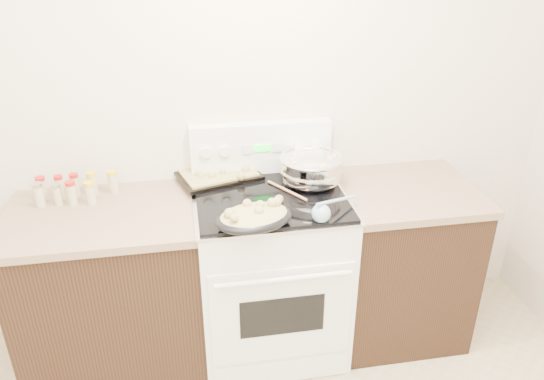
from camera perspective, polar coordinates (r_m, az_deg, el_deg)
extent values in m
cube|color=beige|center=(2.81, -8.61, 9.54)|extent=(4.00, 0.05, 2.70)
cube|color=black|center=(2.94, -16.64, -10.53)|extent=(0.90, 0.64, 0.88)
cube|color=brown|center=(2.70, -17.90, -2.70)|extent=(0.93, 0.67, 0.04)
cube|color=black|center=(3.12, 13.25, -7.67)|extent=(0.70, 0.64, 0.88)
cube|color=brown|center=(2.89, 14.19, -0.12)|extent=(0.73, 0.67, 0.04)
cube|color=white|center=(2.92, -0.17, -9.07)|extent=(0.76, 0.66, 0.92)
cube|color=white|center=(2.66, 1.09, -13.34)|extent=(0.70, 0.01, 0.55)
cube|color=black|center=(2.65, 1.12, -13.43)|extent=(0.42, 0.01, 0.22)
cylinder|color=white|center=(2.48, 1.31, -9.58)|extent=(0.65, 0.02, 0.02)
cube|color=white|center=(2.92, 1.01, -18.95)|extent=(0.70, 0.01, 0.14)
cube|color=silver|center=(2.67, -0.18, -0.94)|extent=(0.78, 0.68, 0.01)
cube|color=black|center=(2.66, -0.18, -0.71)|extent=(0.74, 0.64, 0.01)
cube|color=white|center=(2.87, -1.19, 4.56)|extent=(0.76, 0.07, 0.28)
cylinder|color=white|center=(2.79, -7.15, 4.04)|extent=(0.06, 0.02, 0.06)
cylinder|color=white|center=(2.80, -5.10, 4.19)|extent=(0.06, 0.02, 0.06)
cylinder|color=white|center=(2.85, 2.94, 4.73)|extent=(0.06, 0.02, 0.06)
cylinder|color=white|center=(2.88, 4.89, 4.85)|extent=(0.06, 0.02, 0.06)
cube|color=#19E533|center=(2.82, -1.06, 4.50)|extent=(0.09, 0.00, 0.04)
cube|color=silver|center=(2.81, -2.67, 4.38)|extent=(0.05, 0.00, 0.05)
cube|color=silver|center=(2.83, 0.55, 4.60)|extent=(0.05, 0.00, 0.05)
ellipsoid|color=silver|center=(2.77, 4.22, 1.96)|extent=(0.39, 0.39, 0.19)
cylinder|color=silver|center=(2.79, 4.18, 0.86)|extent=(0.18, 0.18, 0.01)
torus|color=silver|center=(2.74, 4.28, 3.44)|extent=(0.33, 0.33, 0.02)
cylinder|color=silver|center=(2.76, 4.24, 2.36)|extent=(0.31, 0.31, 0.11)
cylinder|color=brown|center=(2.74, 4.27, 3.21)|extent=(0.29, 0.29, 0.00)
cube|color=beige|center=(2.65, 5.31, 2.39)|extent=(0.03, 0.03, 0.03)
cube|color=beige|center=(2.75, 6.14, 3.35)|extent=(0.04, 0.04, 0.02)
cube|color=beige|center=(2.76, 3.70, 3.48)|extent=(0.04, 0.04, 0.03)
cube|color=beige|center=(2.67, 5.62, 2.63)|extent=(0.03, 0.03, 0.02)
cube|color=beige|center=(2.80, 5.12, 3.81)|extent=(0.03, 0.03, 0.03)
cube|color=beige|center=(2.82, 4.84, 4.04)|extent=(0.03, 0.03, 0.02)
cube|color=beige|center=(2.76, 4.66, 3.53)|extent=(0.03, 0.03, 0.02)
cube|color=beige|center=(2.77, 2.43, 3.64)|extent=(0.04, 0.04, 0.02)
cube|color=beige|center=(2.75, 6.32, 3.29)|extent=(0.03, 0.03, 0.02)
cube|color=beige|center=(2.72, 2.24, 3.16)|extent=(0.04, 0.04, 0.03)
cube|color=beige|center=(2.78, 6.70, 3.61)|extent=(0.03, 0.03, 0.02)
cube|color=beige|center=(2.74, 2.57, 3.40)|extent=(0.03, 0.03, 0.02)
cube|color=beige|center=(2.69, 2.40, 2.87)|extent=(0.03, 0.03, 0.02)
cube|color=beige|center=(2.79, 5.24, 3.73)|extent=(0.04, 0.04, 0.02)
cube|color=beige|center=(2.79, 4.84, 3.74)|extent=(0.03, 0.03, 0.02)
ellipsoid|color=black|center=(2.38, -1.95, -3.03)|extent=(0.41, 0.33, 0.08)
ellipsoid|color=tan|center=(2.38, -1.95, -2.78)|extent=(0.37, 0.30, 0.06)
sphere|color=tan|center=(2.41, 0.11, -1.49)|extent=(0.04, 0.04, 0.04)
sphere|color=tan|center=(2.33, -4.58, -2.58)|extent=(0.05, 0.05, 0.05)
sphere|color=tan|center=(2.42, 0.51, -1.29)|extent=(0.05, 0.05, 0.05)
sphere|color=tan|center=(2.29, -4.10, -3.01)|extent=(0.04, 0.04, 0.04)
sphere|color=tan|center=(2.40, -1.30, -1.62)|extent=(0.04, 0.04, 0.04)
sphere|color=tan|center=(2.35, -1.43, -2.24)|extent=(0.05, 0.05, 0.05)
sphere|color=tan|center=(2.41, -2.69, -1.46)|extent=(0.04, 0.04, 0.04)
sphere|color=tan|center=(2.40, 0.00, -1.39)|extent=(0.05, 0.05, 0.05)
cube|color=black|center=(2.87, -5.78, 1.60)|extent=(0.48, 0.40, 0.02)
cube|color=tan|center=(2.86, -5.79, 1.81)|extent=(0.43, 0.35, 0.02)
sphere|color=tan|center=(2.81, -6.49, 1.58)|extent=(0.04, 0.04, 0.04)
sphere|color=tan|center=(2.91, -3.67, 2.59)|extent=(0.03, 0.03, 0.03)
sphere|color=tan|center=(2.95, -3.33, 2.97)|extent=(0.04, 0.04, 0.04)
sphere|color=tan|center=(2.92, -7.68, 2.44)|extent=(0.03, 0.03, 0.03)
sphere|color=tan|center=(2.82, -7.63, 1.52)|extent=(0.04, 0.04, 0.04)
sphere|color=tan|center=(2.92, -7.31, 2.57)|extent=(0.04, 0.04, 0.04)
sphere|color=tan|center=(2.86, -2.84, 2.22)|extent=(0.04, 0.04, 0.04)
sphere|color=tan|center=(2.84, -7.93, 1.72)|extent=(0.04, 0.04, 0.04)
sphere|color=tan|center=(2.78, -3.38, 1.47)|extent=(0.04, 0.04, 0.04)
sphere|color=tan|center=(2.84, -5.33, 1.96)|extent=(0.03, 0.03, 0.03)
cylinder|color=tan|center=(2.70, 1.63, -0.05)|extent=(0.16, 0.25, 0.01)
sphere|color=tan|center=(2.60, 0.77, -0.99)|extent=(0.04, 0.04, 0.04)
sphere|color=#7FA7BD|center=(2.44, 5.30, -2.53)|extent=(0.09, 0.09, 0.09)
cylinder|color=#7FA7BD|center=(2.50, 6.99, -1.11)|extent=(0.25, 0.17, 0.08)
cylinder|color=#BFB28C|center=(2.90, -23.49, 0.01)|extent=(0.05, 0.05, 0.10)
cylinder|color=#B21414|center=(2.87, -23.71, 1.11)|extent=(0.05, 0.05, 0.02)
cylinder|color=#BFB28C|center=(2.87, -21.83, 0.16)|extent=(0.04, 0.04, 0.11)
cylinder|color=#B21414|center=(2.85, -22.04, 1.27)|extent=(0.04, 0.04, 0.02)
cylinder|color=#BFB28C|center=(2.87, -20.38, 0.37)|extent=(0.04, 0.04, 0.10)
cylinder|color=#B21414|center=(2.85, -20.58, 1.47)|extent=(0.04, 0.04, 0.02)
cylinder|color=#BFB28C|center=(2.85, -18.72, 0.48)|extent=(0.05, 0.05, 0.11)
cylinder|color=gold|center=(2.82, -18.91, 1.63)|extent=(0.05, 0.05, 0.02)
cylinder|color=#BFB28C|center=(2.84, -16.70, 0.65)|extent=(0.05, 0.05, 0.10)
cylinder|color=gold|center=(2.81, -16.86, 1.77)|extent=(0.05, 0.05, 0.02)
cylinder|color=#BFB28C|center=(2.83, -23.75, -0.64)|extent=(0.05, 0.05, 0.11)
cylinder|color=#B2B2B7|center=(2.80, -23.98, 0.50)|extent=(0.05, 0.05, 0.02)
cylinder|color=#BFB28C|center=(2.81, -22.04, -0.61)|extent=(0.04, 0.04, 0.09)
cylinder|color=#B2B2B7|center=(2.79, -22.23, 0.42)|extent=(0.04, 0.04, 0.02)
cylinder|color=#BFB28C|center=(2.78, -20.71, -0.51)|extent=(0.04, 0.04, 0.11)
cylinder|color=#B21414|center=(2.75, -20.92, 0.67)|extent=(0.05, 0.05, 0.02)
cylinder|color=#BFB28C|center=(2.76, -18.93, -0.48)|extent=(0.05, 0.05, 0.10)
cylinder|color=gold|center=(2.74, -19.11, 0.62)|extent=(0.05, 0.05, 0.02)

